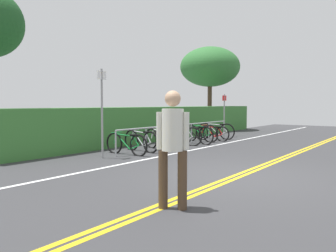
# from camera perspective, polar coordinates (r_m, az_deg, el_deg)

# --- Properties ---
(ground_plane) EXTENTS (38.58, 11.78, 0.05)m
(ground_plane) POSITION_cam_1_polar(r_m,az_deg,el_deg) (7.73, 11.66, -8.22)
(ground_plane) COLOR #353538
(centre_line_yellow_inner) EXTENTS (34.72, 0.10, 0.00)m
(centre_line_yellow_inner) POSITION_cam_1_polar(r_m,az_deg,el_deg) (7.69, 12.21, -8.09)
(centre_line_yellow_inner) COLOR gold
(centre_line_yellow_inner) RESTS_ON ground_plane
(centre_line_yellow_outer) EXTENTS (34.72, 0.10, 0.00)m
(centre_line_yellow_outer) POSITION_cam_1_polar(r_m,az_deg,el_deg) (7.76, 11.12, -7.97)
(centre_line_yellow_outer) COLOR gold
(centre_line_yellow_outer) RESTS_ON ground_plane
(bike_lane_stripe_white) EXTENTS (34.72, 0.12, 0.00)m
(bike_lane_stripe_white) POSITION_cam_1_polar(r_m,az_deg,el_deg) (9.39, -5.62, -5.89)
(bike_lane_stripe_white) COLOR white
(bike_lane_stripe_white) RESTS_ON ground_plane
(bike_rack) EXTENTS (6.99, 0.05, 0.80)m
(bike_rack) POSITION_cam_1_polar(r_m,az_deg,el_deg) (12.96, 2.24, -0.59)
(bike_rack) COLOR #9EA0A5
(bike_rack) RESTS_ON ground_plane
(bicycle_0) EXTENTS (0.46, 1.72, 0.71)m
(bicycle_0) POSITION_cam_1_polar(r_m,az_deg,el_deg) (10.68, -6.94, -2.96)
(bicycle_0) COLOR black
(bicycle_0) RESTS_ON ground_plane
(bicycle_1) EXTENTS (0.46, 1.68, 0.75)m
(bicycle_1) POSITION_cam_1_polar(r_m,az_deg,el_deg) (11.33, -4.53, -2.47)
(bicycle_1) COLOR black
(bicycle_1) RESTS_ON ground_plane
(bicycle_2) EXTENTS (0.67, 1.73, 0.76)m
(bicycle_2) POSITION_cam_1_polar(r_m,az_deg,el_deg) (11.76, -1.35, -2.19)
(bicycle_2) COLOR black
(bicycle_2) RESTS_ON ground_plane
(bicycle_3) EXTENTS (0.56, 1.71, 0.78)m
(bicycle_3) POSITION_cam_1_polar(r_m,az_deg,el_deg) (12.36, 0.41, -1.87)
(bicycle_3) COLOR black
(bicycle_3) RESTS_ON ground_plane
(bicycle_4) EXTENTS (0.65, 1.64, 0.75)m
(bicycle_4) POSITION_cam_1_polar(r_m,az_deg,el_deg) (12.94, 2.00, -1.69)
(bicycle_4) COLOR black
(bicycle_4) RESTS_ON ground_plane
(bicycle_5) EXTENTS (0.46, 1.76, 0.75)m
(bicycle_5) POSITION_cam_1_polar(r_m,az_deg,el_deg) (13.57, 4.58, -1.45)
(bicycle_5) COLOR black
(bicycle_5) RESTS_ON ground_plane
(bicycle_6) EXTENTS (0.46, 1.75, 0.76)m
(bicycle_6) POSITION_cam_1_polar(r_m,az_deg,el_deg) (14.34, 5.36, -1.16)
(bicycle_6) COLOR black
(bicycle_6) RESTS_ON ground_plane
(bicycle_7) EXTENTS (0.46, 1.68, 0.68)m
(bicycle_7) POSITION_cam_1_polar(r_m,az_deg,el_deg) (14.78, 7.30, -1.18)
(bicycle_7) COLOR black
(bicycle_7) RESTS_ON ground_plane
(bicycle_8) EXTENTS (0.46, 1.82, 0.76)m
(bicycle_8) POSITION_cam_1_polar(r_m,az_deg,el_deg) (15.53, 7.92, -0.82)
(bicycle_8) COLOR black
(bicycle_8) RESTS_ON ground_plane
(pedestrian) EXTENTS (0.32, 0.45, 1.75)m
(pedestrian) POSITION_cam_1_polar(r_m,az_deg,el_deg) (5.06, 0.78, -2.48)
(pedestrian) COLOR #4C3826
(pedestrian) RESTS_ON ground_plane
(sign_post_near) EXTENTS (0.36, 0.06, 2.56)m
(sign_post_near) POSITION_cam_1_polar(r_m,az_deg,el_deg) (10.00, -10.89, 3.38)
(sign_post_near) COLOR gray
(sign_post_near) RESTS_ON ground_plane
(sign_post_far) EXTENTS (0.36, 0.06, 2.02)m
(sign_post_far) POSITION_cam_1_polar(r_m,az_deg,el_deg) (16.49, 9.29, 2.46)
(sign_post_far) COLOR gray
(sign_post_far) RESTS_ON ground_plane
(hedge_backdrop) EXTENTS (15.94, 1.12, 1.43)m
(hedge_backdrop) POSITION_cam_1_polar(r_m,az_deg,el_deg) (15.36, -0.93, 0.51)
(hedge_backdrop) COLOR #387533
(hedge_backdrop) RESTS_ON ground_plane
(tree_mid) EXTENTS (3.59, 3.59, 4.99)m
(tree_mid) POSITION_cam_1_polar(r_m,az_deg,el_deg) (21.23, 6.96, 9.65)
(tree_mid) COLOR #473323
(tree_mid) RESTS_ON ground_plane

